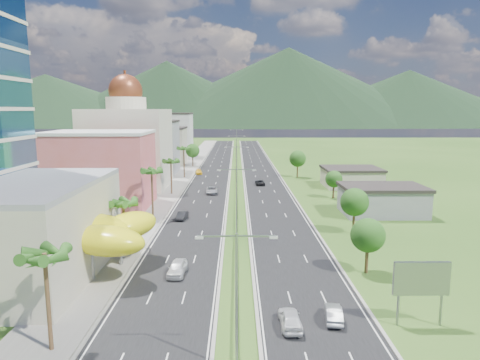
{
  "coord_description": "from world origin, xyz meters",
  "views": [
    {
      "loc": [
        0.02,
        -55.09,
        19.93
      ],
      "look_at": [
        0.63,
        23.11,
        7.0
      ],
      "focal_mm": 32.0,
      "sensor_mm": 36.0,
      "label": 1
    }
  ],
  "objects": [
    {
      "name": "midrise_grey",
      "position": [
        -27.0,
        80.0,
        8.0
      ],
      "size": [
        16.0,
        15.0,
        16.0
      ],
      "primitive_type": "cube",
      "color": "gray",
      "rests_on": "ground"
    },
    {
      "name": "sidewalk_left",
      "position": [
        -17.0,
        90.0,
        0.06
      ],
      "size": [
        7.0,
        260.0,
        0.12
      ],
      "primitive_type": "cube",
      "color": "gray",
      "rests_on": "ground"
    },
    {
      "name": "streetlight_median_c",
      "position": [
        0.0,
        50.0,
        6.75
      ],
      "size": [
        6.04,
        0.25,
        11.0
      ],
      "color": "gray",
      "rests_on": "ground"
    },
    {
      "name": "leafy_tree_rc",
      "position": [
        22.0,
        40.0,
        4.37
      ],
      "size": [
        3.85,
        3.85,
        6.33
      ],
      "color": "#47301C",
      "rests_on": "ground"
    },
    {
      "name": "pink_shophouse",
      "position": [
        -28.0,
        32.0,
        7.5
      ],
      "size": [
        20.0,
        15.0,
        15.0
      ],
      "primitive_type": "cube",
      "color": "#CE5854",
      "rests_on": "ground"
    },
    {
      "name": "palm_tree_a",
      "position": [
        -15.5,
        -22.0,
        8.02
      ],
      "size": [
        3.6,
        3.6,
        9.1
      ],
      "color": "#47301C",
      "rests_on": "ground"
    },
    {
      "name": "midrise_beige",
      "position": [
        -27.0,
        102.0,
        6.5
      ],
      "size": [
        16.0,
        15.0,
        13.0
      ],
      "primitive_type": "cube",
      "color": "#AEA58F",
      "rests_on": "ground"
    },
    {
      "name": "car_dark_far_right",
      "position": [
        6.22,
        57.13,
        0.72
      ],
      "size": [
        2.53,
        5.02,
        1.36
      ],
      "primitive_type": "imported",
      "rotation": [
        0.0,
        0.0,
        3.2
      ],
      "color": "black",
      "rests_on": "road_right"
    },
    {
      "name": "palm_tree_d",
      "position": [
        -15.5,
        45.0,
        7.54
      ],
      "size": [
        3.6,
        3.6,
        8.6
      ],
      "color": "#47301C",
      "rests_on": "ground"
    },
    {
      "name": "motorcycle",
      "position": [
        -12.3,
        2.18,
        0.65
      ],
      "size": [
        0.75,
        1.94,
        1.21
      ],
      "primitive_type": "imported",
      "rotation": [
        0.0,
        0.0,
        -0.1
      ],
      "color": "black",
      "rests_on": "road_left"
    },
    {
      "name": "domed_building",
      "position": [
        -28.0,
        55.0,
        11.35
      ],
      "size": [
        20.0,
        20.0,
        28.7
      ],
      "color": "beige",
      "rests_on": "ground"
    },
    {
      "name": "leafy_tree_rb",
      "position": [
        19.0,
        12.0,
        5.18
      ],
      "size": [
        4.55,
        4.55,
        7.47
      ],
      "color": "#47301C",
      "rests_on": "ground"
    },
    {
      "name": "shed_near",
      "position": [
        28.0,
        25.0,
        2.5
      ],
      "size": [
        15.0,
        10.0,
        5.0
      ],
      "primitive_type": "cube",
      "color": "gray",
      "rests_on": "ground"
    },
    {
      "name": "streetlight_median_e",
      "position": [
        0.0,
        140.0,
        6.75
      ],
      "size": [
        6.04,
        0.25,
        11.0
      ],
      "color": "gray",
      "rests_on": "ground"
    },
    {
      "name": "leafy_tree_ra",
      "position": [
        16.0,
        -5.0,
        4.78
      ],
      "size": [
        4.2,
        4.2,
        6.9
      ],
      "color": "#47301C",
      "rests_on": "ground"
    },
    {
      "name": "car_dark_left",
      "position": [
        -10.03,
        21.08,
        0.75
      ],
      "size": [
        2.02,
        4.48,
        1.43
      ],
      "primitive_type": "imported",
      "rotation": [
        0.0,
        0.0,
        -0.12
      ],
      "color": "black",
      "rests_on": "road_left"
    },
    {
      "name": "leafy_tree_lfar",
      "position": [
        -15.5,
        95.0,
        5.58
      ],
      "size": [
        4.9,
        4.9,
        8.05
      ],
      "color": "#47301C",
      "rests_on": "ground"
    },
    {
      "name": "leafy_tree_rd",
      "position": [
        18.0,
        70.0,
        5.58
      ],
      "size": [
        4.9,
        4.9,
        8.05
      ],
      "color": "#47301C",
      "rests_on": "ground"
    },
    {
      "name": "ground",
      "position": [
        0.0,
        0.0,
        0.0
      ],
      "size": [
        500.0,
        500.0,
        0.0
      ],
      "primitive_type": "plane",
      "color": "#2D5119",
      "rests_on": "ground"
    },
    {
      "name": "car_silver_mid_left",
      "position": [
        -5.93,
        45.46,
        0.83
      ],
      "size": [
        2.91,
        5.84,
        1.59
      ],
      "primitive_type": "imported",
      "rotation": [
        0.0,
        0.0,
        0.05
      ],
      "color": "#94969B",
      "rests_on": "road_left"
    },
    {
      "name": "road_right",
      "position": [
        7.5,
        90.0,
        0.02
      ],
      "size": [
        11.0,
        260.0,
        0.04
      ],
      "primitive_type": "cube",
      "color": "black",
      "rests_on": "ground"
    },
    {
      "name": "palm_tree_c",
      "position": [
        -15.5,
        22.0,
        8.5
      ],
      "size": [
        3.6,
        3.6,
        9.6
      ],
      "color": "#47301C",
      "rests_on": "ground"
    },
    {
      "name": "car_white_near_left",
      "position": [
        -7.24,
        -5.44,
        0.88
      ],
      "size": [
        2.26,
        5.02,
        1.67
      ],
      "primitive_type": "imported",
      "rotation": [
        0.0,
        0.0,
        -0.06
      ],
      "color": "silver",
      "rests_on": "road_left"
    },
    {
      "name": "mountain_ridge",
      "position": [
        60.0,
        450.0,
        0.0
      ],
      "size": [
        860.0,
        140.0,
        90.0
      ],
      "primitive_type": null,
      "color": "black",
      "rests_on": "ground"
    },
    {
      "name": "palm_tree_e",
      "position": [
        -15.5,
        70.0,
        8.31
      ],
      "size": [
        3.6,
        3.6,
        9.4
      ],
      "color": "#47301C",
      "rests_on": "ground"
    },
    {
      "name": "lime_canopy",
      "position": [
        -20.0,
        -4.0,
        4.99
      ],
      "size": [
        18.0,
        15.0,
        7.4
      ],
      "color": "yellow",
      "rests_on": "ground"
    },
    {
      "name": "midrise_white",
      "position": [
        -27.0,
        125.0,
        9.0
      ],
      "size": [
        16.0,
        15.0,
        18.0
      ],
      "primitive_type": "cube",
      "color": "silver",
      "rests_on": "ground"
    },
    {
      "name": "road_left",
      "position": [
        -7.5,
        90.0,
        0.02
      ],
      "size": [
        11.0,
        260.0,
        0.04
      ],
      "primitive_type": "cube",
      "color": "black",
      "rests_on": "ground"
    },
    {
      "name": "streetlight_median_b",
      "position": [
        0.0,
        10.0,
        6.75
      ],
      "size": [
        6.04,
        0.25,
        11.0
      ],
      "color": "gray",
      "rests_on": "ground"
    },
    {
      "name": "median_guardrail",
      "position": [
        0.0,
        71.99,
        0.62
      ],
      "size": [
        0.1,
        216.06,
        0.76
      ],
      "color": "gray",
      "rests_on": "ground"
    },
    {
      "name": "streetlight_median_a",
      "position": [
        0.0,
        -25.0,
        6.75
      ],
      "size": [
        6.04,
        0.25,
        11.0
      ],
      "color": "gray",
      "rests_on": "ground"
    },
    {
      "name": "billboard",
      "position": [
        17.0,
        -18.0,
        4.42
      ],
      "size": [
        5.2,
        0.35,
        6.2
      ],
      "color": "gray",
      "rests_on": "ground"
    },
    {
      "name": "car_yellow_far_left",
      "position": [
        -11.83,
        76.67,
        0.73
      ],
      "size": [
        2.66,
        4.99,
        1.38
      ],
      "primitive_type": "imported",
      "rotation": [
        0.0,
        0.0,
        0.16
      ],
      "color": "gold",
      "rests_on": "road_left"
    },
    {
      "name": "streetlight_median_d",
      "position": [
        0.0,
        95.0,
        6.75
      ],
      "size": [
        6.04,
        0.25,
        11.0
      ],
      "color": "gray",
      "rests_on": "ground"
    },
    {
      "name": "car_silver_right",
      "position": [
        9.25,
        -17.06,
        0.74
      ],
      "size": [
        2.07,
        4.44,
        1.41
      ],
      "primitive_type": "imported",
      "rotation": [
        0.0,
        0.0,
        3.0
      ],
      "color": "#A0A4A8",
      "rests_on": "road_right"
    },
    {
      "name": "shed_far",
      "position": [
        30.0,
        55.0,
        2.2
      ],
      "size": [
        14.0,
        12.0,
        4.4
      ],
      "primitive_type": "cube",
      "color": "#AEA58F",
      "rests_on": "ground"
    },
    {
      "name": "palm_tree_b",
      "position": [
        -15.5,
        2.0,
        7.06
      ],
      "size": [
        3.6,
        3.6,
        8.1
      ],
      "color": "#47301C",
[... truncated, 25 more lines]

